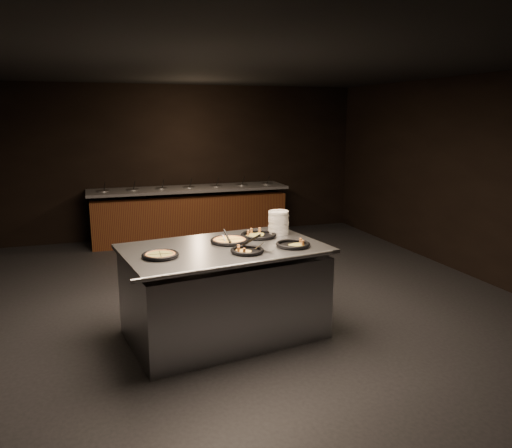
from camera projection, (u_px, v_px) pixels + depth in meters
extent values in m
cube|color=black|center=(246.00, 305.00, 6.27)|extent=(7.00, 8.00, 0.01)
cube|color=black|center=(245.00, 63.00, 5.65)|extent=(7.00, 8.00, 0.01)
cube|color=black|center=(184.00, 162.00, 9.67)|extent=(7.00, 0.01, 2.90)
cube|color=black|center=(509.00, 313.00, 2.25)|extent=(7.00, 0.01, 2.90)
cube|color=black|center=(482.00, 179.00, 7.04)|extent=(0.01, 8.00, 2.90)
cube|color=#5A3515|center=(190.00, 217.00, 9.49)|extent=(3.60, 0.75, 0.85)
cube|color=#5C5C60|center=(189.00, 189.00, 9.37)|extent=(3.70, 0.83, 0.05)
cube|color=#361D0C|center=(190.00, 237.00, 9.57)|extent=(3.60, 0.69, 0.08)
cylinder|color=#ADB0B4|center=(103.00, 193.00, 8.89)|extent=(0.22, 0.22, 0.08)
cylinder|color=#446F2C|center=(103.00, 191.00, 8.89)|extent=(0.19, 0.19, 0.02)
cylinder|color=black|center=(105.00, 187.00, 8.86)|extent=(0.04, 0.10, 0.19)
cylinder|color=#ADB0B4|center=(133.00, 191.00, 9.05)|extent=(0.22, 0.22, 0.08)
cylinder|color=#446F2C|center=(133.00, 190.00, 9.05)|extent=(0.19, 0.19, 0.02)
cylinder|color=black|center=(134.00, 185.00, 9.02)|extent=(0.04, 0.10, 0.19)
cylinder|color=#ADB0B4|center=(161.00, 190.00, 9.21)|extent=(0.22, 0.22, 0.08)
cylinder|color=#446F2C|center=(161.00, 189.00, 9.21)|extent=(0.19, 0.19, 0.02)
cylinder|color=black|center=(163.00, 184.00, 9.18)|extent=(0.04, 0.10, 0.19)
cylinder|color=#ADB0B4|center=(189.00, 189.00, 9.37)|extent=(0.22, 0.22, 0.08)
cylinder|color=#446F2C|center=(189.00, 187.00, 9.37)|extent=(0.19, 0.19, 0.02)
cylinder|color=black|center=(191.00, 183.00, 9.34)|extent=(0.04, 0.10, 0.19)
cylinder|color=#ADB0B4|center=(216.00, 187.00, 9.53)|extent=(0.22, 0.22, 0.08)
cylinder|color=#446F2C|center=(216.00, 186.00, 9.53)|extent=(0.19, 0.19, 0.02)
cylinder|color=black|center=(217.00, 182.00, 9.50)|extent=(0.04, 0.10, 0.19)
cylinder|color=#ADB0B4|center=(242.00, 186.00, 9.69)|extent=(0.22, 0.22, 0.08)
cylinder|color=#446F2C|center=(242.00, 185.00, 9.69)|extent=(0.19, 0.19, 0.02)
cylinder|color=black|center=(243.00, 181.00, 9.66)|extent=(0.04, 0.10, 0.19)
cylinder|color=#ADB0B4|center=(267.00, 185.00, 9.85)|extent=(0.22, 0.22, 0.08)
cylinder|color=#446F2C|center=(267.00, 184.00, 9.85)|extent=(0.19, 0.19, 0.02)
cylinder|color=black|center=(268.00, 180.00, 9.82)|extent=(0.04, 0.10, 0.19)
cube|color=#ADB0B4|center=(224.00, 296.00, 5.31)|extent=(2.12, 1.48, 0.88)
cube|color=#ADB0B4|center=(224.00, 249.00, 5.20)|extent=(2.21, 1.57, 0.04)
cylinder|color=#ADB0B4|center=(241.00, 266.00, 4.61)|extent=(2.03, 0.35, 0.04)
cylinder|color=silver|center=(279.00, 223.00, 5.75)|extent=(0.23, 0.23, 0.26)
cylinder|color=black|center=(160.00, 256.00, 4.82)|extent=(0.33, 0.33, 0.01)
torus|color=black|center=(160.00, 255.00, 4.82)|extent=(0.36, 0.36, 0.04)
torus|color=#A06129|center=(160.00, 255.00, 4.82)|extent=(0.30, 0.30, 0.03)
cylinder|color=tan|center=(160.00, 255.00, 4.82)|extent=(0.25, 0.25, 0.02)
cube|color=black|center=(160.00, 254.00, 4.82)|extent=(0.02, 0.25, 0.00)
cube|color=black|center=(160.00, 254.00, 4.82)|extent=(0.25, 0.02, 0.00)
cylinder|color=black|center=(230.00, 242.00, 5.39)|extent=(0.39, 0.39, 0.01)
torus|color=black|center=(230.00, 240.00, 5.38)|extent=(0.42, 0.42, 0.04)
torus|color=#A06129|center=(230.00, 240.00, 5.38)|extent=(0.35, 0.35, 0.03)
cylinder|color=#DECA51|center=(230.00, 240.00, 5.38)|extent=(0.31, 0.31, 0.02)
cube|color=black|center=(230.00, 239.00, 5.38)|extent=(0.04, 0.31, 0.00)
cube|color=black|center=(230.00, 239.00, 5.38)|extent=(0.31, 0.04, 0.00)
cylinder|color=black|center=(259.00, 236.00, 5.63)|extent=(0.38, 0.38, 0.01)
torus|color=black|center=(259.00, 235.00, 5.63)|extent=(0.41, 0.41, 0.04)
cylinder|color=black|center=(247.00, 252.00, 4.98)|extent=(0.31, 0.31, 0.01)
torus|color=black|center=(247.00, 250.00, 4.98)|extent=(0.34, 0.34, 0.04)
cylinder|color=black|center=(293.00, 246.00, 5.22)|extent=(0.34, 0.34, 0.01)
torus|color=black|center=(293.00, 244.00, 5.22)|extent=(0.36, 0.36, 0.04)
cube|color=#ADB0B4|center=(222.00, 240.00, 5.41)|extent=(0.10, 0.11, 0.00)
cylinder|color=black|center=(227.00, 236.00, 5.26)|extent=(0.04, 0.19, 0.12)
cylinder|color=#ADB0B4|center=(224.00, 239.00, 5.34)|extent=(0.02, 0.10, 0.08)
cube|color=#ADB0B4|center=(268.00, 250.00, 5.00)|extent=(0.15, 0.15, 0.00)
cylinder|color=black|center=(252.00, 240.00, 5.05)|extent=(0.16, 0.17, 0.15)
cylinder|color=#ADB0B4|center=(260.00, 246.00, 5.03)|extent=(0.08, 0.09, 0.09)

